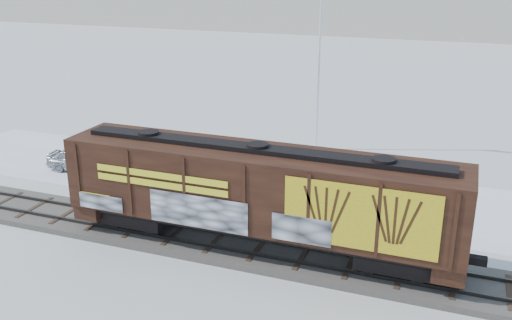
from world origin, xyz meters
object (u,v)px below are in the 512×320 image
at_px(flagpole, 320,85).
at_px(car_white, 221,163).
at_px(car_dark, 264,183).
at_px(hopper_railcar, 258,191).
at_px(car_silver, 81,159).

relative_size(flagpole, car_white, 2.44).
bearing_deg(flagpole, car_dark, -94.02).
bearing_deg(car_dark, hopper_railcar, -142.98).
xyz_separation_m(flagpole, car_dark, (-0.62, -8.86, -3.64)).
bearing_deg(hopper_railcar, flagpole, 94.91).
height_order(car_silver, car_white, car_white).
relative_size(flagpole, car_dark, 2.42).
height_order(flagpole, car_white, flagpole).
xyz_separation_m(car_silver, car_dark, (11.63, 0.18, 0.01)).
bearing_deg(hopper_railcar, car_white, 123.55).
bearing_deg(car_white, car_silver, 124.35).
distance_m(hopper_railcar, flagpole, 15.07).
xyz_separation_m(flagpole, car_white, (-4.00, -6.97, -3.55)).
bearing_deg(car_dark, car_silver, 110.50).
bearing_deg(flagpole, car_white, -119.88).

